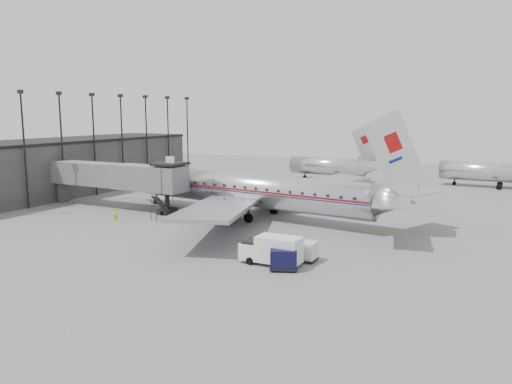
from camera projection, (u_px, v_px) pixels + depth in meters
The scene contains 12 objects.
ground at pixel (216, 228), 54.32m from camera, with size 160.00×160.00×0.00m, color slate.
terminal at pixel (65, 167), 77.91m from camera, with size 12.00×46.00×8.00m, color #373532.
apron_line at pixel (265, 220), 58.21m from camera, with size 0.15×60.00×0.01m, color gold.
jet_bridge at pixel (121, 177), 64.44m from camera, with size 21.00×6.20×7.10m.
floodlight_masts at pixel (109, 139), 76.88m from camera, with size 0.90×42.25×15.25m.
distant_aircraft_near at pixel (329, 166), 91.50m from camera, with size 16.39×3.20×10.26m.
distant_aircraft_mid at pixel (485, 171), 83.18m from camera, with size 16.39×3.20×10.26m.
airliner at pixel (252, 190), 59.55m from camera, with size 40.49×37.36×12.82m.
service_van at pixel (272, 250), 41.08m from camera, with size 5.15×2.11×2.42m.
baggage_cart_navy at pixel (283, 259), 39.69m from camera, with size 2.69×2.43×1.73m.
baggage_cart_white at pixel (304, 251), 42.15m from camera, with size 2.17×1.67×1.68m.
ramp_worker at pixel (115, 215), 57.39m from camera, with size 0.56×0.37×1.55m, color #C7CC18.
Camera 1 is at (28.29, -45.03, 12.51)m, focal length 35.00 mm.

